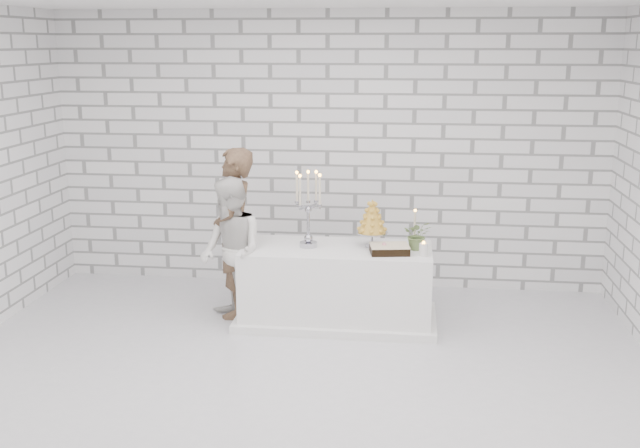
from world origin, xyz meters
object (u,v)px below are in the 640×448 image
at_px(cake_table, 337,285).
at_px(croquembouche, 372,223).
at_px(candelabra, 308,209).
at_px(groom, 235,233).
at_px(bride, 231,252).

height_order(cake_table, croquembouche, croquembouche).
bearing_deg(cake_table, candelabra, -178.31).
height_order(groom, bride, groom).
distance_m(groom, croquembouche, 1.35).
distance_m(cake_table, bride, 1.06).
distance_m(groom, bride, 0.27).
bearing_deg(croquembouche, groom, 179.29).
xyz_separation_m(bride, candelabra, (0.72, 0.14, 0.41)).
bearing_deg(bride, cake_table, 62.02).
height_order(candelabra, croquembouche, candelabra).
distance_m(candelabra, croquembouche, 0.62).
distance_m(cake_table, croquembouche, 0.69).
height_order(cake_table, bride, bride).
bearing_deg(cake_table, croquembouche, 11.92).
relative_size(candelabra, croquembouche, 1.59).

